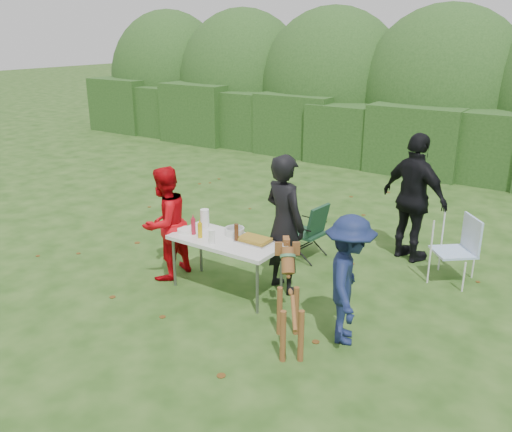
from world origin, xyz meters
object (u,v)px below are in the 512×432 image
Objects in this scene: camping_chair at (306,230)px; ketchup_bottle at (193,226)px; dog at (290,305)px; mustard_bottle at (200,230)px; child at (348,280)px; person_red_jacket at (165,223)px; person_cook at (285,224)px; paper_towel_roll at (205,218)px; lawn_chair at (453,249)px; beer_bottle at (236,233)px; folding_table at (226,243)px; person_black_puffy at (414,198)px.

ketchup_bottle is at bearing 70.62° from camping_chair.
dog is 1.83m from mustard_bottle.
person_red_jacket is at bearing 63.99° from child.
person_cook reaches higher than paper_towel_roll.
ketchup_bottle is (-2.86, -2.10, 0.38)m from lawn_chair.
camping_chair is 0.94× the size of lawn_chair.
beer_bottle is at bearing 65.99° from person_cook.
person_cook is 1.14m from paper_towel_roll.
folding_table is at bearing 24.31° from mustard_bottle.
beer_bottle is (-2.23, -2.00, 0.39)m from lawn_chair.
child is 2.39m from paper_towel_roll.
person_black_puffy is 0.98m from lawn_chair.
person_cook is 1.73× the size of dog.
dog is 1.99m from ketchup_bottle.
beer_bottle is at bearing 58.51° from child.
person_black_puffy is at bearing 52.48° from mustard_bottle.
beer_bottle is (0.16, 0.01, 0.17)m from folding_table.
mustard_bottle is (-1.97, -2.57, -0.13)m from person_black_puffy.
beer_bottle reaches higher than mustard_bottle.
person_red_jacket is 1.14m from beer_bottle.
person_black_puffy reaches higher than camping_chair.
person_cook reaches higher than ketchup_bottle.
mustard_bottle is (-2.71, -2.15, 0.37)m from lawn_chair.
dog reaches higher than folding_table.
person_cook is 1.22m from ketchup_bottle.
folding_table is 0.24m from beer_bottle.
mustard_bottle is at bearing -155.69° from folding_table.
person_cook is at bearing 109.70° from person_red_jacket.
paper_towel_roll is at bearing 159.58° from folding_table.
lawn_chair is at bearing 41.83° from beer_bottle.
mustard_bottle reaches higher than folding_table.
camping_chair is 1.64m from beer_bottle.
lawn_chair reaches higher than camping_chair.
beer_bottle reaches higher than ketchup_bottle.
beer_bottle is at bearing 95.10° from person_red_jacket.
dog reaches higher than camping_chair.
folding_table is 0.99m from person_red_jacket.
person_red_jacket is at bearing 65.54° from person_black_puffy.
camping_chair is 1.90m from ketchup_bottle.
person_cook is at bearing 47.42° from beer_bottle.
person_black_puffy is at bearing -19.95° from child.
person_red_jacket is 0.50m from ketchup_bottle.
ketchup_bottle is (0.50, 0.02, 0.05)m from person_red_jacket.
dog is 4.14× the size of paper_towel_roll.
beer_bottle is at bearing 3.27° from folding_table.
person_black_puffy is 2.65m from child.
person_black_puffy is at bearing 58.27° from beer_bottle.
person_red_jacket is 0.56m from paper_towel_roll.
camping_chair is (0.31, 1.59, -0.25)m from folding_table.
folding_table is 1.57m from dog.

